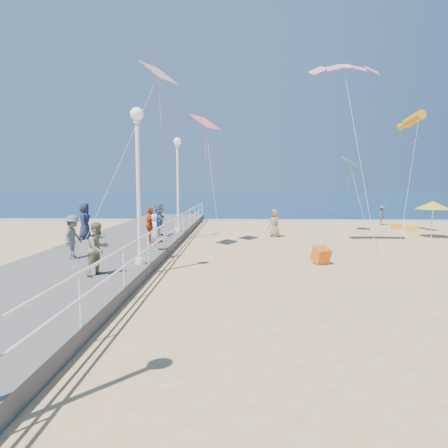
{
  "coord_description": "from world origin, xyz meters",
  "views": [
    {
      "loc": [
        -1.97,
        -13.52,
        3.22
      ],
      "look_at": [
        -2.5,
        2.0,
        1.6
      ],
      "focal_mm": 32.0,
      "sensor_mm": 36.0,
      "label": 1
    }
  ],
  "objects_px": {
    "beach_chair_right": "(396,226)",
    "spectator_4": "(85,221)",
    "lamp_post_far": "(178,175)",
    "beach_chair_left": "(411,228)",
    "beach_walker_a": "(382,215)",
    "spectator_3": "(150,225)",
    "beach_walker_c": "(275,223)",
    "woman_holding_toddler": "(155,232)",
    "beach_umbrella": "(433,205)",
    "toddler_held": "(159,220)",
    "box_kite": "(321,257)",
    "spectator_2": "(73,237)",
    "spectator_1": "(98,249)",
    "spectator_5": "(159,220)",
    "lamp_post_mid": "(138,169)"
  },
  "relations": [
    {
      "from": "lamp_post_far",
      "to": "beach_chair_left",
      "type": "distance_m",
      "value": 15.81
    },
    {
      "from": "spectator_3",
      "to": "lamp_post_mid",
      "type": "bearing_deg",
      "value": -173.97
    },
    {
      "from": "woman_holding_toddler",
      "to": "beach_chair_right",
      "type": "bearing_deg",
      "value": -74.38
    },
    {
      "from": "spectator_4",
      "to": "beach_walker_a",
      "type": "height_order",
      "value": "spectator_4"
    },
    {
      "from": "lamp_post_far",
      "to": "spectator_1",
      "type": "bearing_deg",
      "value": -94.55
    },
    {
      "from": "spectator_3",
      "to": "toddler_held",
      "type": "bearing_deg",
      "value": -158.48
    },
    {
      "from": "lamp_post_mid",
      "to": "beach_umbrella",
      "type": "distance_m",
      "value": 17.89
    },
    {
      "from": "box_kite",
      "to": "beach_chair_right",
      "type": "xyz_separation_m",
      "value": [
        7.65,
        12.1,
        -0.1
      ]
    },
    {
      "from": "beach_walker_a",
      "to": "beach_chair_left",
      "type": "bearing_deg",
      "value": -145.67
    },
    {
      "from": "box_kite",
      "to": "spectator_2",
      "type": "bearing_deg",
      "value": 165.13
    },
    {
      "from": "spectator_3",
      "to": "beach_walker_c",
      "type": "distance_m",
      "value": 8.16
    },
    {
      "from": "spectator_2",
      "to": "beach_walker_a",
      "type": "bearing_deg",
      "value": -40.45
    },
    {
      "from": "toddler_held",
      "to": "spectator_5",
      "type": "relative_size",
      "value": 0.48
    },
    {
      "from": "spectator_5",
      "to": "beach_chair_right",
      "type": "xyz_separation_m",
      "value": [
        15.1,
        6.84,
        -1.06
      ]
    },
    {
      "from": "spectator_1",
      "to": "beach_chair_left",
      "type": "distance_m",
      "value": 21.6
    },
    {
      "from": "spectator_3",
      "to": "beach_walker_a",
      "type": "distance_m",
      "value": 19.34
    },
    {
      "from": "spectator_5",
      "to": "beach_walker_c",
      "type": "bearing_deg",
      "value": -74.37
    },
    {
      "from": "beach_walker_a",
      "to": "spectator_4",
      "type": "bearing_deg",
      "value": 147.12
    },
    {
      "from": "beach_chair_right",
      "to": "spectator_4",
      "type": "bearing_deg",
      "value": -156.15
    },
    {
      "from": "lamp_post_mid",
      "to": "toddler_held",
      "type": "distance_m",
      "value": 3.63
    },
    {
      "from": "lamp_post_mid",
      "to": "spectator_5",
      "type": "height_order",
      "value": "lamp_post_mid"
    },
    {
      "from": "box_kite",
      "to": "beach_umbrella",
      "type": "bearing_deg",
      "value": 22.45
    },
    {
      "from": "spectator_5",
      "to": "box_kite",
      "type": "height_order",
      "value": "spectator_5"
    },
    {
      "from": "spectator_1",
      "to": "spectator_5",
      "type": "bearing_deg",
      "value": 26.97
    },
    {
      "from": "spectator_3",
      "to": "lamp_post_far",
      "type": "bearing_deg",
      "value": -11.73
    },
    {
      "from": "spectator_4",
      "to": "beach_chair_left",
      "type": "bearing_deg",
      "value": -81.18
    },
    {
      "from": "beach_umbrella",
      "to": "beach_chair_right",
      "type": "distance_m",
      "value": 4.57
    },
    {
      "from": "beach_walker_a",
      "to": "beach_chair_left",
      "type": "height_order",
      "value": "beach_walker_a"
    },
    {
      "from": "spectator_3",
      "to": "beach_walker_c",
      "type": "xyz_separation_m",
      "value": [
        6.27,
        5.2,
        -0.41
      ]
    },
    {
      "from": "lamp_post_mid",
      "to": "spectator_3",
      "type": "bearing_deg",
      "value": 98.2
    },
    {
      "from": "beach_walker_a",
      "to": "beach_chair_right",
      "type": "height_order",
      "value": "beach_walker_a"
    },
    {
      "from": "beach_walker_c",
      "to": "box_kite",
      "type": "distance_m",
      "value": 8.01
    },
    {
      "from": "lamp_post_far",
      "to": "beach_walker_a",
      "type": "distance_m",
      "value": 16.68
    },
    {
      "from": "beach_umbrella",
      "to": "spectator_1",
      "type": "bearing_deg",
      "value": -143.08
    },
    {
      "from": "spectator_4",
      "to": "beach_umbrella",
      "type": "bearing_deg",
      "value": -89.54
    },
    {
      "from": "lamp_post_far",
      "to": "toddler_held",
      "type": "height_order",
      "value": "lamp_post_far"
    },
    {
      "from": "beach_walker_a",
      "to": "spectator_5",
      "type": "bearing_deg",
      "value": 148.99
    },
    {
      "from": "lamp_post_far",
      "to": "beach_walker_c",
      "type": "distance_m",
      "value": 6.34
    },
    {
      "from": "spectator_1",
      "to": "beach_chair_left",
      "type": "height_order",
      "value": "spectator_1"
    },
    {
      "from": "spectator_1",
      "to": "beach_chair_right",
      "type": "height_order",
      "value": "spectator_1"
    },
    {
      "from": "beach_walker_a",
      "to": "toddler_held",
      "type": "bearing_deg",
      "value": 161.0
    },
    {
      "from": "beach_walker_c",
      "to": "beach_chair_right",
      "type": "xyz_separation_m",
      "value": [
        8.75,
        4.18,
        -0.62
      ]
    },
    {
      "from": "spectator_4",
      "to": "beach_chair_left",
      "type": "distance_m",
      "value": 20.42
    },
    {
      "from": "lamp_post_mid",
      "to": "beach_walker_a",
      "type": "xyz_separation_m",
      "value": [
        14.35,
        16.99,
        -2.91
      ]
    },
    {
      "from": "lamp_post_mid",
      "to": "beach_chair_left",
      "type": "bearing_deg",
      "value": 41.31
    },
    {
      "from": "lamp_post_far",
      "to": "beach_walker_a",
      "type": "xyz_separation_m",
      "value": [
        14.35,
        7.99,
        -2.91
      ]
    },
    {
      "from": "spectator_5",
      "to": "beach_walker_a",
      "type": "relative_size",
      "value": 1.16
    },
    {
      "from": "beach_walker_c",
      "to": "beach_chair_right",
      "type": "bearing_deg",
      "value": 81.69
    },
    {
      "from": "woman_holding_toddler",
      "to": "toddler_held",
      "type": "bearing_deg",
      "value": -67.67
    },
    {
      "from": "woman_holding_toddler",
      "to": "beach_walker_a",
      "type": "xyz_separation_m",
      "value": [
        14.4,
        14.12,
        -0.41
      ]
    }
  ]
}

